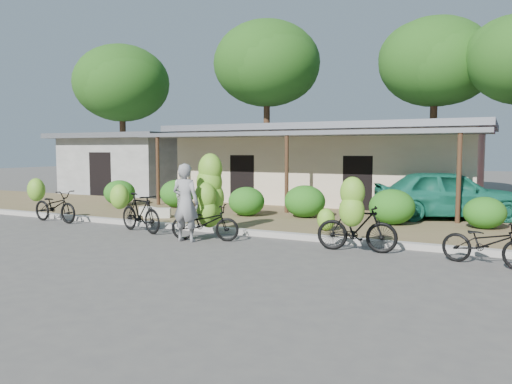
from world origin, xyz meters
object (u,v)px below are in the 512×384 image
Objects in this scene: tree_center_right at (431,61)px; bike_far_right at (487,243)px; bike_center at (208,204)px; sack_far at (149,211)px; bike_far_left at (53,204)px; teal_van at (448,194)px; tree_back_left at (121,82)px; bike_right at (356,222)px; bike_left at (138,211)px; vendor at (186,203)px; bystander at (183,191)px; tree_far_center at (265,62)px; sack_near at (157,213)px.

tree_center_right reaches higher than bike_far_right.
bike_center is 4.39m from sack_far.
tree_center_right is at bearing -26.63° from bike_far_left.
bike_far_left is 12.65m from teal_van.
tree_back_left is at bearing 135.13° from sack_far.
tree_center_right is 17.21m from bike_far_right.
bike_far_right is at bearing -107.37° from bike_center.
bike_far_left is (-9.38, -15.32, -6.16)m from tree_center_right.
tree_back_left is 0.95× the size of tree_center_right.
bike_far_left is 1.07× the size of bike_right.
bike_right is (6.22, 0.02, 0.09)m from bike_left.
bystander is (-2.72, 3.75, -0.08)m from vendor.
vendor is at bearing -43.50° from tree_back_left.
tree_back_left is 19.16m from vendor.
bystander is at bearing -39.98° from tree_back_left.
bike_far_left is at bearing 94.70° from teal_van.
tree_back_left is 5.34× the size of bystander.
bike_far_right is 1.19× the size of bystander.
tree_center_right is 17.55m from vendor.
tree_far_center is 4.84× the size of vendor.
bike_center is 2.97× the size of sack_far.
bike_right is 7.42m from sack_near.
sack_near is (2.82, 1.72, -0.32)m from bike_far_left.
bike_far_right is at bearing -179.58° from vendor.
bike_left is at bearing -109.87° from tree_center_right.
vendor is at bearing 139.26° from bike_center.
tree_back_left is 0.88× the size of tree_far_center.
bike_far_left is 2.68× the size of sack_far.
vendor is at bearing 91.99° from bike_right.
bike_left is at bearing -46.93° from tree_back_left.
tree_far_center reaches higher than sack_far.
vendor reaches higher than bike_left.
teal_van is at bearing -78.75° from tree_center_right.
tree_far_center is 13.76m from bystander.
bystander is at bearing 80.97° from sack_near.
bystander is 8.74m from teal_van.
vendor reaches higher than teal_van.
sack_near is at bearing -44.05° from tree_back_left.
teal_van is at bearing -58.35° from bike_far_left.
tree_far_center is at bearing 100.56° from sack_near.
tree_back_left is 4.26× the size of vendor.
vendor reaches higher than bystander.
tree_center_right is at bearing -106.29° from vendor.
vendor is (-4.22, -0.55, 0.28)m from bike_right.
tree_far_center reaches higher than tree_center_right.
teal_van is at bearing -34.73° from bike_left.
tree_far_center reaches higher than teal_van.
bystander is at bearing 59.80° from bike_right.
tree_back_left is 4.51× the size of bike_right.
vendor is at bearing 132.53° from bystander.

